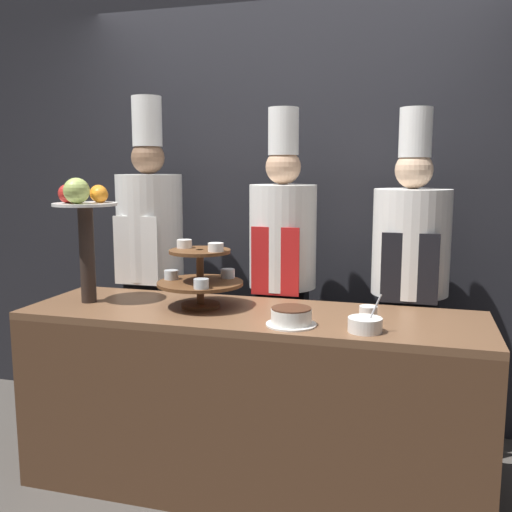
{
  "coord_description": "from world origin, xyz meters",
  "views": [
    {
      "loc": [
        0.74,
        -2.17,
        1.53
      ],
      "look_at": [
        0.0,
        0.42,
        1.12
      ],
      "focal_mm": 40.0,
      "sensor_mm": 36.0,
      "label": 1
    }
  ],
  "objects_px": {
    "serving_bowl_near": "(365,325)",
    "chef_center_right": "(410,276)",
    "cake_round": "(291,317)",
    "chef_left": "(151,254)",
    "fruit_pedestal": "(84,215)",
    "tiered_stand": "(200,275)",
    "cup_white": "(368,313)",
    "chef_center_left": "(282,266)"
  },
  "relations": [
    {
      "from": "tiered_stand",
      "to": "cake_round",
      "type": "bearing_deg",
      "value": -22.77
    },
    {
      "from": "serving_bowl_near",
      "to": "chef_center_right",
      "type": "bearing_deg",
      "value": 77.04
    },
    {
      "from": "tiered_stand",
      "to": "chef_left",
      "type": "distance_m",
      "value": 0.7
    },
    {
      "from": "chef_left",
      "to": "tiered_stand",
      "type": "bearing_deg",
      "value": -44.02
    },
    {
      "from": "fruit_pedestal",
      "to": "cup_white",
      "type": "relative_size",
      "value": 7.8
    },
    {
      "from": "tiered_stand",
      "to": "cup_white",
      "type": "xyz_separation_m",
      "value": [
        0.8,
        -0.03,
        -0.13
      ]
    },
    {
      "from": "cup_white",
      "to": "chef_center_left",
      "type": "relative_size",
      "value": 0.04
    },
    {
      "from": "cake_round",
      "to": "chef_center_left",
      "type": "relative_size",
      "value": 0.12
    },
    {
      "from": "serving_bowl_near",
      "to": "chef_center_right",
      "type": "relative_size",
      "value": 0.09
    },
    {
      "from": "tiered_stand",
      "to": "chef_left",
      "type": "xyz_separation_m",
      "value": [
        -0.5,
        0.48,
        0.01
      ]
    },
    {
      "from": "cup_white",
      "to": "chef_center_left",
      "type": "distance_m",
      "value": 0.73
    },
    {
      "from": "cake_round",
      "to": "chef_left",
      "type": "bearing_deg",
      "value": 145.22
    },
    {
      "from": "fruit_pedestal",
      "to": "chef_center_left",
      "type": "relative_size",
      "value": 0.33
    },
    {
      "from": "chef_left",
      "to": "fruit_pedestal",
      "type": "bearing_deg",
      "value": -97.66
    },
    {
      "from": "cup_white",
      "to": "chef_left",
      "type": "distance_m",
      "value": 1.41
    },
    {
      "from": "cake_round",
      "to": "chef_left",
      "type": "xyz_separation_m",
      "value": [
        -1.0,
        0.69,
        0.13
      ]
    },
    {
      "from": "cake_round",
      "to": "fruit_pedestal",
      "type": "bearing_deg",
      "value": 172.85
    },
    {
      "from": "chef_left",
      "to": "serving_bowl_near",
      "type": "bearing_deg",
      "value": -28.32
    },
    {
      "from": "tiered_stand",
      "to": "serving_bowl_near",
      "type": "bearing_deg",
      "value": -15.34
    },
    {
      "from": "cup_white",
      "to": "chef_center_left",
      "type": "height_order",
      "value": "chef_center_left"
    },
    {
      "from": "cup_white",
      "to": "chef_center_right",
      "type": "distance_m",
      "value": 0.55
    },
    {
      "from": "tiered_stand",
      "to": "fruit_pedestal",
      "type": "height_order",
      "value": "fruit_pedestal"
    },
    {
      "from": "fruit_pedestal",
      "to": "cup_white",
      "type": "bearing_deg",
      "value": 1.65
    },
    {
      "from": "tiered_stand",
      "to": "chef_center_right",
      "type": "relative_size",
      "value": 0.23
    },
    {
      "from": "tiered_stand",
      "to": "serving_bowl_near",
      "type": "relative_size",
      "value": 2.58
    },
    {
      "from": "cake_round",
      "to": "chef_center_right",
      "type": "height_order",
      "value": "chef_center_right"
    },
    {
      "from": "serving_bowl_near",
      "to": "chef_left",
      "type": "height_order",
      "value": "chef_left"
    },
    {
      "from": "chef_center_right",
      "to": "chef_left",
      "type": "bearing_deg",
      "value": -180.0
    },
    {
      "from": "serving_bowl_near",
      "to": "chef_center_left",
      "type": "distance_m",
      "value": 0.88
    },
    {
      "from": "fruit_pedestal",
      "to": "chef_left",
      "type": "distance_m",
      "value": 0.62
    },
    {
      "from": "cake_round",
      "to": "chef_center_right",
      "type": "xyz_separation_m",
      "value": [
        0.47,
        0.69,
        0.08
      ]
    },
    {
      "from": "tiered_stand",
      "to": "fruit_pedestal",
      "type": "distance_m",
      "value": 0.64
    },
    {
      "from": "chef_left",
      "to": "chef_center_right",
      "type": "distance_m",
      "value": 1.47
    },
    {
      "from": "cake_round",
      "to": "chef_center_right",
      "type": "distance_m",
      "value": 0.84
    },
    {
      "from": "chef_left",
      "to": "cup_white",
      "type": "bearing_deg",
      "value": -21.64
    },
    {
      "from": "serving_bowl_near",
      "to": "chef_left",
      "type": "relative_size",
      "value": 0.08
    },
    {
      "from": "tiered_stand",
      "to": "serving_bowl_near",
      "type": "distance_m",
      "value": 0.85
    },
    {
      "from": "fruit_pedestal",
      "to": "chef_center_right",
      "type": "bearing_deg",
      "value": 19.83
    },
    {
      "from": "serving_bowl_near",
      "to": "chef_center_left",
      "type": "height_order",
      "value": "chef_center_left"
    },
    {
      "from": "serving_bowl_near",
      "to": "cup_white",
      "type": "bearing_deg",
      "value": 91.04
    },
    {
      "from": "chef_left",
      "to": "cake_round",
      "type": "bearing_deg",
      "value": -34.78
    },
    {
      "from": "tiered_stand",
      "to": "cup_white",
      "type": "distance_m",
      "value": 0.82
    }
  ]
}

